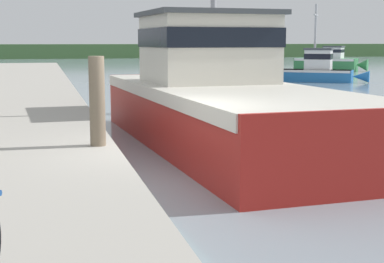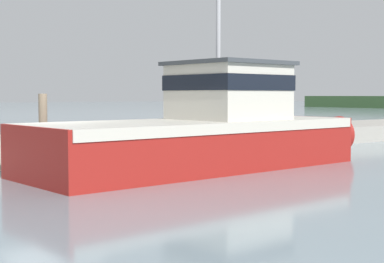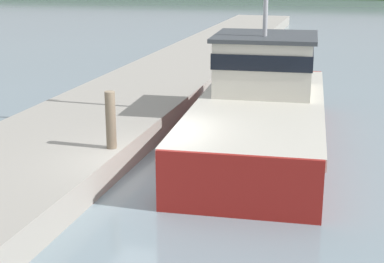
% 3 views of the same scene
% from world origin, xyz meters
% --- Properties ---
extents(ground_plane, '(320.00, 320.00, 0.00)m').
position_xyz_m(ground_plane, '(0.00, 0.00, 0.00)').
color(ground_plane, gray).
extents(dock_pier, '(4.60, 80.00, 0.74)m').
position_xyz_m(dock_pier, '(-3.17, 0.00, 0.37)').
color(dock_pier, '#A39E93').
rests_on(dock_pier, ground_plane).
extents(fishing_boat_main, '(4.35, 12.47, 9.93)m').
position_xyz_m(fishing_boat_main, '(2.11, 4.30, 1.16)').
color(fishing_boat_main, maroon).
rests_on(fishing_boat_main, ground_plane).
extents(mooring_post, '(0.26, 0.26, 1.49)m').
position_xyz_m(mooring_post, '(-1.17, 0.38, 1.49)').
color(mooring_post, '#756651').
rests_on(mooring_post, dock_pier).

